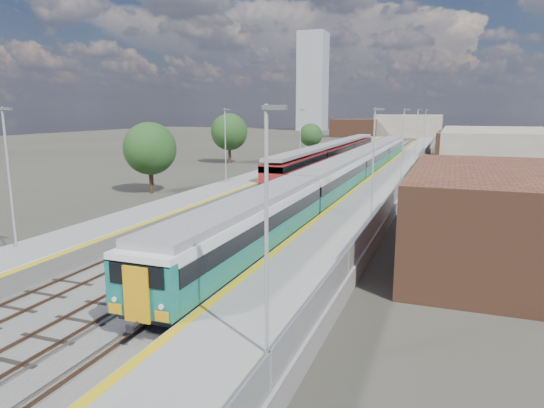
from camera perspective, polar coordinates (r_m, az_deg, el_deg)
The scene contains 12 objects.
ground at distance 62.48m, azimuth 9.58°, elevation 3.14°, with size 320.00×320.00×0.00m, color #47443A.
ballast_bed at distance 65.35m, azimuth 8.06°, elevation 3.55°, with size 10.50×155.00×0.06m, color #565451.
tracks at distance 66.84m, azimuth 8.87°, elevation 3.75°, with size 8.96×160.00×0.17m.
platform_right at distance 64.11m, azimuth 14.66°, elevation 3.61°, with size 4.70×155.00×8.52m.
platform_left at distance 67.04m, azimuth 2.37°, elevation 4.25°, with size 4.30×155.00×8.52m.
buildings at distance 152.36m, azimuth 9.36°, elevation 11.71°, with size 72.00×185.50×40.00m.
green_train at distance 53.88m, azimuth 9.54°, elevation 4.24°, with size 2.81×78.28×3.09m.
red_train at distance 75.19m, azimuth 7.26°, elevation 6.06°, with size 2.72×55.15×3.43m.
tree_a at distance 50.79m, azimuth -14.17°, elevation 6.34°, with size 5.32×5.32×7.21m.
tree_b at distance 78.02m, azimuth -5.05°, elevation 8.44°, with size 5.82×5.82×7.89m.
tree_c at distance 93.55m, azimuth 4.59°, elevation 8.10°, with size 4.36×4.36×5.92m.
tree_d at distance 83.14m, azimuth 28.38°, elevation 6.46°, with size 4.35×4.35×5.90m.
Camera 1 is at (11.54, -10.83, 8.34)m, focal length 32.00 mm.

